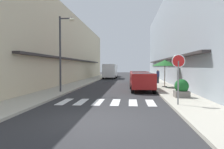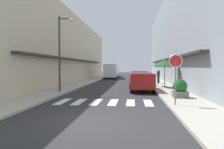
{
  "view_description": "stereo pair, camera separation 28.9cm",
  "coord_description": "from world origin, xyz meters",
  "px_view_note": "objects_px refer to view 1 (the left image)",
  "views": [
    {
      "loc": [
        1.29,
        -7.55,
        1.95
      ],
      "look_at": [
        -0.49,
        13.06,
        1.21
      ],
      "focal_mm": 34.42,
      "sensor_mm": 36.0,
      "label": 1
    },
    {
      "loc": [
        1.58,
        -7.52,
        1.95
      ],
      "look_at": [
        -0.49,
        13.06,
        1.21
      ],
      "focal_mm": 34.42,
      "sensor_mm": 36.0,
      "label": 2
    }
  ],
  "objects_px": {
    "planter_corner": "(182,89)",
    "pedestrian_walking_near": "(158,76)",
    "delivery_van": "(110,70)",
    "round_street_sign": "(178,66)",
    "parked_car_near": "(142,80)",
    "cafe_umbrella": "(165,63)",
    "street_lamp": "(63,46)",
    "parked_car_mid": "(139,76)"
  },
  "relations": [
    {
      "from": "parked_car_near",
      "to": "round_street_sign",
      "type": "xyz_separation_m",
      "value": [
        1.4,
        -6.54,
        1.06
      ]
    },
    {
      "from": "parked_car_mid",
      "to": "pedestrian_walking_near",
      "type": "distance_m",
      "value": 2.22
    },
    {
      "from": "delivery_van",
      "to": "street_lamp",
      "type": "relative_size",
      "value": 0.98
    },
    {
      "from": "planter_corner",
      "to": "pedestrian_walking_near",
      "type": "relative_size",
      "value": 0.71
    },
    {
      "from": "delivery_van",
      "to": "cafe_umbrella",
      "type": "relative_size",
      "value": 2.21
    },
    {
      "from": "street_lamp",
      "to": "planter_corner",
      "type": "height_order",
      "value": "street_lamp"
    },
    {
      "from": "parked_car_mid",
      "to": "parked_car_near",
      "type": "bearing_deg",
      "value": -90.0
    },
    {
      "from": "delivery_van",
      "to": "parked_car_mid",
      "type": "bearing_deg",
      "value": -69.79
    },
    {
      "from": "cafe_umbrella",
      "to": "delivery_van",
      "type": "bearing_deg",
      "value": 112.79
    },
    {
      "from": "parked_car_near",
      "to": "cafe_umbrella",
      "type": "xyz_separation_m",
      "value": [
        2.2,
        2.63,
        1.37
      ]
    },
    {
      "from": "parked_car_mid",
      "to": "delivery_van",
      "type": "xyz_separation_m",
      "value": [
        -4.22,
        11.47,
        0.48
      ]
    },
    {
      "from": "parked_car_near",
      "to": "pedestrian_walking_near",
      "type": "distance_m",
      "value": 7.37
    },
    {
      "from": "parked_car_mid",
      "to": "cafe_umbrella",
      "type": "distance_m",
      "value": 4.61
    },
    {
      "from": "parked_car_mid",
      "to": "cafe_umbrella",
      "type": "bearing_deg",
      "value": -60.02
    },
    {
      "from": "parked_car_mid",
      "to": "planter_corner",
      "type": "distance_m",
      "value": 10.64
    },
    {
      "from": "parked_car_mid",
      "to": "delivery_van",
      "type": "bearing_deg",
      "value": 110.21
    },
    {
      "from": "planter_corner",
      "to": "street_lamp",
      "type": "bearing_deg",
      "value": 164.09
    },
    {
      "from": "parked_car_near",
      "to": "round_street_sign",
      "type": "height_order",
      "value": "round_street_sign"
    },
    {
      "from": "round_street_sign",
      "to": "planter_corner",
      "type": "relative_size",
      "value": 2.23
    },
    {
      "from": "round_street_sign",
      "to": "parked_car_near",
      "type": "bearing_deg",
      "value": 102.12
    },
    {
      "from": "parked_car_mid",
      "to": "cafe_umbrella",
      "type": "xyz_separation_m",
      "value": [
        2.2,
        -3.81,
        1.37
      ]
    },
    {
      "from": "parked_car_near",
      "to": "planter_corner",
      "type": "distance_m",
      "value": 4.53
    },
    {
      "from": "street_lamp",
      "to": "planter_corner",
      "type": "xyz_separation_m",
      "value": [
        8.04,
        -2.29,
        -2.84
      ]
    },
    {
      "from": "parked_car_near",
      "to": "street_lamp",
      "type": "distance_m",
      "value": 6.63
    },
    {
      "from": "round_street_sign",
      "to": "street_lamp",
      "type": "xyz_separation_m",
      "value": [
        -7.28,
        4.86,
        1.5
      ]
    },
    {
      "from": "parked_car_mid",
      "to": "delivery_van",
      "type": "height_order",
      "value": "delivery_van"
    },
    {
      "from": "round_street_sign",
      "to": "street_lamp",
      "type": "distance_m",
      "value": 8.88
    },
    {
      "from": "delivery_van",
      "to": "round_street_sign",
      "type": "relative_size",
      "value": 2.23
    },
    {
      "from": "parked_car_near",
      "to": "cafe_umbrella",
      "type": "relative_size",
      "value": 1.7
    },
    {
      "from": "parked_car_mid",
      "to": "round_street_sign",
      "type": "height_order",
      "value": "round_street_sign"
    },
    {
      "from": "parked_car_near",
      "to": "cafe_umbrella",
      "type": "bearing_deg",
      "value": 50.07
    },
    {
      "from": "parked_car_mid",
      "to": "delivery_van",
      "type": "relative_size",
      "value": 0.79
    },
    {
      "from": "pedestrian_walking_near",
      "to": "planter_corner",
      "type": "bearing_deg",
      "value": -51.1
    },
    {
      "from": "round_street_sign",
      "to": "cafe_umbrella",
      "type": "height_order",
      "value": "cafe_umbrella"
    },
    {
      "from": "round_street_sign",
      "to": "cafe_umbrella",
      "type": "distance_m",
      "value": 9.2
    },
    {
      "from": "parked_car_near",
      "to": "planter_corner",
      "type": "xyz_separation_m",
      "value": [
        2.16,
        -3.97,
        -0.28
      ]
    },
    {
      "from": "delivery_van",
      "to": "round_street_sign",
      "type": "distance_m",
      "value": 25.09
    },
    {
      "from": "planter_corner",
      "to": "pedestrian_walking_near",
      "type": "height_order",
      "value": "pedestrian_walking_near"
    },
    {
      "from": "parked_car_near",
      "to": "cafe_umbrella",
      "type": "height_order",
      "value": "cafe_umbrella"
    },
    {
      "from": "parked_car_near",
      "to": "delivery_van",
      "type": "bearing_deg",
      "value": 103.26
    },
    {
      "from": "parked_car_mid",
      "to": "pedestrian_walking_near",
      "type": "xyz_separation_m",
      "value": [
        2.14,
        0.61,
        0.0
      ]
    },
    {
      "from": "parked_car_mid",
      "to": "cafe_umbrella",
      "type": "relative_size",
      "value": 1.75
    }
  ]
}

